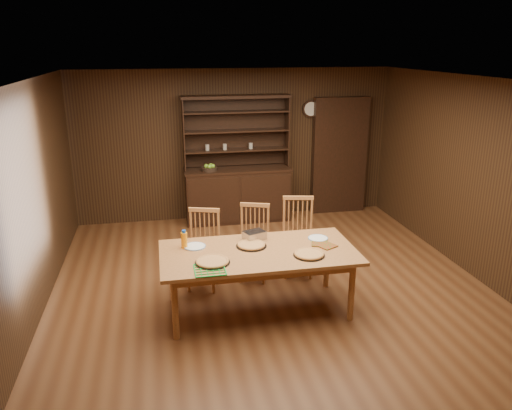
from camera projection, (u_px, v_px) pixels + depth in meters
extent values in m
plane|color=brown|center=(273.00, 291.00, 6.32)|extent=(6.00, 6.00, 0.00)
plane|color=silver|center=(275.00, 81.00, 5.51)|extent=(6.00, 6.00, 0.00)
plane|color=#382311|center=(235.00, 145.00, 8.71)|extent=(5.50, 0.00, 5.50)
plane|color=#382311|center=(384.00, 327.00, 3.12)|extent=(5.50, 0.00, 5.50)
plane|color=#382311|center=(27.00, 207.00, 5.40)|extent=(0.00, 6.00, 6.00)
plane|color=#382311|center=(482.00, 181.00, 6.43)|extent=(0.00, 6.00, 6.00)
cube|color=black|center=(238.00, 196.00, 8.73)|extent=(1.80, 0.50, 0.90)
cube|color=black|center=(237.00, 170.00, 8.59)|extent=(1.84, 0.52, 0.04)
cube|color=black|center=(235.00, 131.00, 8.61)|extent=(1.80, 0.02, 1.20)
cube|color=black|center=(184.00, 134.00, 8.30)|extent=(0.02, 0.32, 1.20)
cube|color=black|center=(287.00, 131.00, 8.63)|extent=(0.02, 0.32, 1.20)
cube|color=black|center=(236.00, 97.00, 8.28)|extent=(1.84, 0.34, 0.05)
cylinder|color=#A3988A|center=(207.00, 147.00, 8.45)|extent=(0.07, 0.07, 0.10)
cylinder|color=#A3988A|center=(225.00, 147.00, 8.50)|extent=(0.07, 0.07, 0.10)
cube|color=black|center=(339.00, 156.00, 9.05)|extent=(1.00, 0.18, 2.10)
cylinder|color=black|center=(311.00, 109.00, 8.74)|extent=(0.30, 0.04, 0.30)
cylinder|color=beige|center=(311.00, 109.00, 8.72)|extent=(0.24, 0.01, 0.24)
cube|color=#BB7140|center=(259.00, 253.00, 5.66)|extent=(2.22, 1.11, 0.04)
cylinder|color=#BB7140|center=(175.00, 309.00, 5.20)|extent=(0.07, 0.07, 0.71)
cylinder|color=#BB7140|center=(172.00, 274.00, 5.98)|extent=(0.07, 0.07, 0.71)
cylinder|color=#BB7140|center=(352.00, 291.00, 5.56)|extent=(0.07, 0.07, 0.71)
cylinder|color=#BB7140|center=(327.00, 261.00, 6.35)|extent=(0.07, 0.07, 0.71)
cube|color=#C48343|center=(203.00, 257.00, 6.30)|extent=(0.52, 0.50, 0.04)
cylinder|color=#C48343|center=(188.00, 277.00, 6.24)|extent=(0.04, 0.04, 0.41)
cylinder|color=#C48343|center=(194.00, 267.00, 6.52)|extent=(0.04, 0.04, 0.41)
cylinder|color=#C48343|center=(213.00, 278.00, 6.21)|extent=(0.04, 0.04, 0.41)
cylinder|color=#C48343|center=(218.00, 268.00, 6.49)|extent=(0.04, 0.04, 0.41)
cube|color=#C48343|center=(204.00, 210.00, 6.28)|extent=(0.39, 0.15, 0.05)
cube|color=#C48343|center=(253.00, 249.00, 6.54)|extent=(0.52, 0.50, 0.04)
cylinder|color=#C48343|center=(240.00, 268.00, 6.49)|extent=(0.04, 0.04, 0.40)
cylinder|color=#C48343|center=(243.00, 259.00, 6.77)|extent=(0.04, 0.04, 0.40)
cylinder|color=#C48343|center=(263.00, 270.00, 6.45)|extent=(0.04, 0.04, 0.40)
cylinder|color=#C48343|center=(266.00, 261.00, 6.73)|extent=(0.04, 0.04, 0.40)
cube|color=#C48343|center=(255.00, 205.00, 6.53)|extent=(0.38, 0.16, 0.05)
cube|color=#C48343|center=(298.00, 244.00, 6.66)|extent=(0.51, 0.50, 0.04)
cylinder|color=#C48343|center=(286.00, 264.00, 6.59)|extent=(0.04, 0.04, 0.42)
cylinder|color=#C48343|center=(285.00, 255.00, 6.88)|extent=(0.04, 0.04, 0.42)
cylinder|color=#C48343|center=(311.00, 264.00, 6.58)|extent=(0.04, 0.04, 0.42)
cylinder|color=#C48343|center=(309.00, 255.00, 6.88)|extent=(0.04, 0.04, 0.42)
cube|color=#C48343|center=(298.00, 198.00, 6.65)|extent=(0.41, 0.12, 0.05)
cylinder|color=black|center=(212.00, 263.00, 5.34)|extent=(0.38, 0.38, 0.01)
cylinder|color=tan|center=(212.00, 261.00, 5.34)|extent=(0.35, 0.35, 0.02)
torus|color=#CC8F49|center=(212.00, 261.00, 5.34)|extent=(0.36, 0.36, 0.03)
cylinder|color=black|center=(309.00, 255.00, 5.53)|extent=(0.35, 0.35, 0.01)
cylinder|color=tan|center=(309.00, 254.00, 5.52)|extent=(0.32, 0.32, 0.02)
torus|color=#CC8F49|center=(309.00, 254.00, 5.52)|extent=(0.33, 0.33, 0.03)
cylinder|color=black|center=(251.00, 246.00, 5.78)|extent=(0.35, 0.35, 0.01)
cylinder|color=tan|center=(251.00, 245.00, 5.77)|extent=(0.32, 0.32, 0.02)
torus|color=#CC8F49|center=(251.00, 245.00, 5.77)|extent=(0.33, 0.33, 0.03)
cylinder|color=white|center=(195.00, 246.00, 5.76)|extent=(0.25, 0.25, 0.01)
torus|color=#3665A4|center=(195.00, 246.00, 5.76)|extent=(0.26, 0.26, 0.01)
cylinder|color=white|center=(318.00, 238.00, 6.00)|extent=(0.24, 0.24, 0.01)
torus|color=#3665A4|center=(318.00, 238.00, 6.00)|extent=(0.24, 0.24, 0.01)
cube|color=silver|center=(254.00, 235.00, 5.98)|extent=(0.29, 0.25, 0.10)
cylinder|color=orange|center=(184.00, 240.00, 5.71)|extent=(0.07, 0.07, 0.19)
cylinder|color=#1548AD|center=(184.00, 231.00, 5.68)|extent=(0.04, 0.04, 0.03)
cube|color=red|center=(327.00, 246.00, 5.78)|extent=(0.26, 0.26, 0.01)
cube|color=red|center=(320.00, 244.00, 5.84)|extent=(0.24, 0.24, 0.01)
cylinder|color=black|center=(209.00, 169.00, 8.43)|extent=(0.28, 0.28, 0.06)
sphere|color=#85B730|center=(206.00, 166.00, 8.41)|extent=(0.08, 0.08, 0.08)
sphere|color=#85B730|center=(211.00, 165.00, 8.45)|extent=(0.08, 0.08, 0.08)
sphere|color=#85B730|center=(210.00, 167.00, 8.37)|extent=(0.08, 0.08, 0.08)
sphere|color=#85B730|center=(213.00, 166.00, 8.41)|extent=(0.08, 0.08, 0.08)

